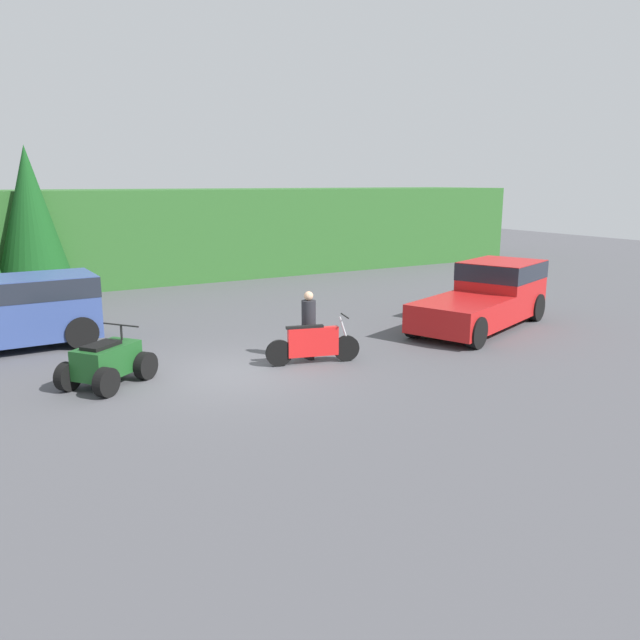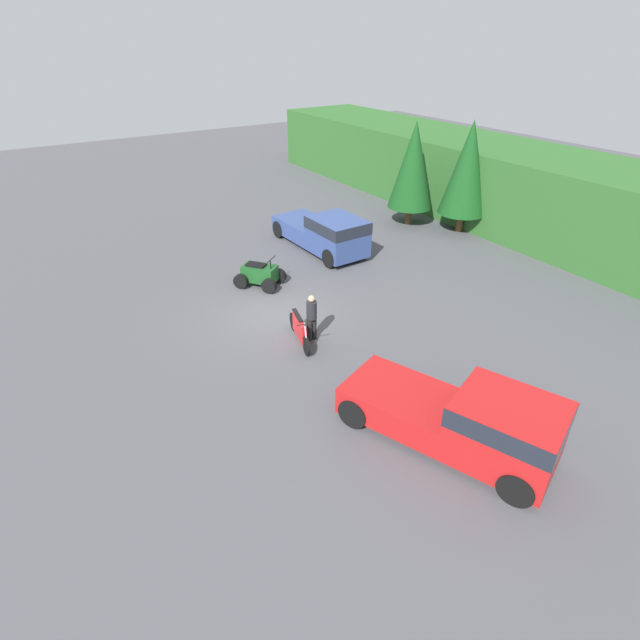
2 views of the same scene
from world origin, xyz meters
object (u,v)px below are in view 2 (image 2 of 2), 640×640
object	(u,v)px
dirt_bike	(299,329)
rider_person	(312,316)
pickup_truck_red	(470,420)
quad_atv	(260,275)
pickup_truck_second	(326,232)

from	to	relation	value
dirt_bike	rider_person	size ratio (longest dim) A/B	1.33
rider_person	pickup_truck_red	bearing A→B (deg)	1.60
quad_atv	pickup_truck_red	bearing A→B (deg)	-37.00
pickup_truck_red	quad_atv	xyz separation A→B (m)	(-11.58, -0.10, -0.51)
pickup_truck_second	rider_person	world-z (taller)	pickup_truck_second
pickup_truck_red	dirt_bike	xyz separation A→B (m)	(-6.84, -0.96, -0.52)
pickup_truck_red	rider_person	xyz separation A→B (m)	(-6.73, -0.52, -0.07)
quad_atv	rider_person	xyz separation A→B (m)	(4.86, -0.43, 0.45)
pickup_truck_second	quad_atv	xyz separation A→B (m)	(1.61, -4.45, -0.52)
pickup_truck_second	dirt_bike	bearing A→B (deg)	-41.16
quad_atv	rider_person	world-z (taller)	rider_person
pickup_truck_second	quad_atv	bearing A→B (deg)	-71.33
dirt_bike	pickup_truck_red	bearing A→B (deg)	23.07
dirt_bike	rider_person	distance (m)	0.64
pickup_truck_red	dirt_bike	bearing A→B (deg)	166.95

